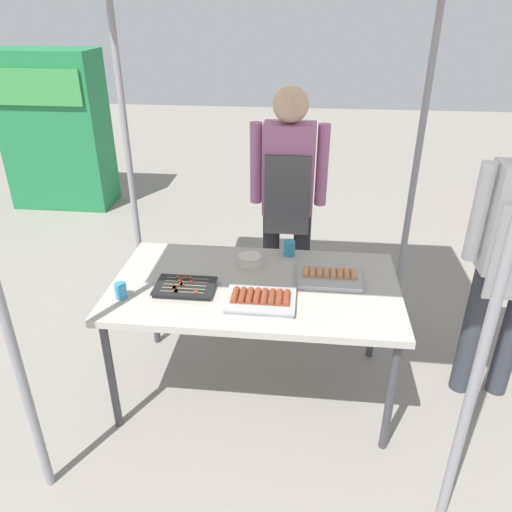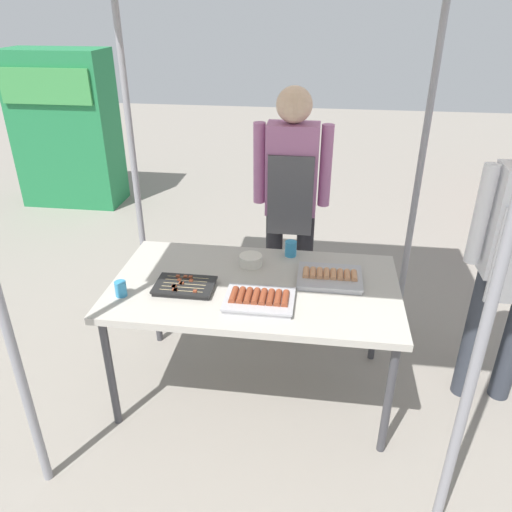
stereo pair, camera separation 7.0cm
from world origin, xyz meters
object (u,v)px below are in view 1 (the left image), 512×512
object	(u,v)px
neighbor_stall_left	(56,131)
tray_meat_skewers	(185,287)
tray_grilled_sausages	(329,276)
tray_pork_links	(261,299)
drink_cup_by_wok	(289,248)
condiment_bowl	(250,260)
vendor_woman	(288,190)
stall_table	(255,292)
drink_cup_near_edge	(121,291)

from	to	relation	value
neighbor_stall_left	tray_meat_skewers	bearing A→B (deg)	-54.14
tray_grilled_sausages	tray_pork_links	world-z (taller)	same
drink_cup_by_wok	condiment_bowl	bearing A→B (deg)	-145.71
tray_grilled_sausages	vendor_woman	size ratio (longest dim) A/B	0.21
stall_table	vendor_woman	xyz separation A→B (m)	(0.14, 0.83, 0.31)
tray_meat_skewers	condiment_bowl	world-z (taller)	condiment_bowl
tray_meat_skewers	tray_pork_links	size ratio (longest dim) A/B	0.89
stall_table	tray_meat_skewers	world-z (taller)	tray_meat_skewers
stall_table	tray_meat_skewers	distance (m)	0.39
tray_grilled_sausages	neighbor_stall_left	world-z (taller)	neighbor_stall_left
tray_meat_skewers	tray_pork_links	world-z (taller)	tray_pork_links
tray_pork_links	vendor_woman	xyz separation A→B (m)	(0.08, 1.02, 0.24)
stall_table	drink_cup_by_wok	size ratio (longest dim) A/B	16.78
condiment_bowl	drink_cup_near_edge	size ratio (longest dim) A/B	1.61
tray_pork_links	drink_cup_by_wok	distance (m)	0.58
tray_grilled_sausages	condiment_bowl	distance (m)	0.48
tray_meat_skewers	drink_cup_by_wok	size ratio (longest dim) A/B	3.40
stall_table	tray_pork_links	size ratio (longest dim) A/B	4.40
condiment_bowl	drink_cup_near_edge	xyz separation A→B (m)	(-0.64, -0.43, 0.01)
stall_table	neighbor_stall_left	distance (m)	3.87
tray_grilled_sausages	vendor_woman	distance (m)	0.82
condiment_bowl	drink_cup_by_wok	bearing A→B (deg)	34.29
tray_meat_skewers	vendor_woman	xyz separation A→B (m)	(0.51, 0.93, 0.24)
drink_cup_near_edge	drink_cup_by_wok	distance (m)	1.05
condiment_bowl	drink_cup_near_edge	distance (m)	0.77
tray_pork_links	condiment_bowl	xyz separation A→B (m)	(-0.10, 0.41, 0.01)
tray_grilled_sausages	neighbor_stall_left	distance (m)	4.08
neighbor_stall_left	drink_cup_near_edge	bearing A→B (deg)	-59.25
stall_table	drink_cup_by_wok	world-z (taller)	drink_cup_by_wok
tray_pork_links	drink_cup_near_edge	bearing A→B (deg)	-178.11
tray_meat_skewers	drink_cup_by_wok	xyz separation A→B (m)	(0.55, 0.48, 0.03)
drink_cup_by_wok	vendor_woman	xyz separation A→B (m)	(-0.04, 0.46, 0.21)
tray_grilled_sausages	drink_cup_near_edge	distance (m)	1.15
stall_table	drink_cup_by_wok	bearing A→B (deg)	65.14
drink_cup_by_wok	tray_meat_skewers	bearing A→B (deg)	-138.88
condiment_bowl	vendor_woman	distance (m)	0.68
condiment_bowl	tray_meat_skewers	bearing A→B (deg)	-134.76
tray_meat_skewers	drink_cup_near_edge	world-z (taller)	drink_cup_near_edge
drink_cup_near_edge	tray_pork_links	bearing A→B (deg)	1.89
tray_meat_skewers	drink_cup_near_edge	bearing A→B (deg)	-160.52
drink_cup_by_wok	stall_table	bearing A→B (deg)	-114.86
tray_grilled_sausages	vendor_woman	bearing A→B (deg)	110.77
tray_grilled_sausages	drink_cup_near_edge	size ratio (longest dim) A/B	4.28
stall_table	vendor_woman	distance (m)	0.90
condiment_bowl	drink_cup_by_wok	world-z (taller)	drink_cup_by_wok
drink_cup_near_edge	neighbor_stall_left	world-z (taller)	neighbor_stall_left
tray_grilled_sausages	neighbor_stall_left	bearing A→B (deg)	136.54
stall_table	tray_grilled_sausages	world-z (taller)	tray_grilled_sausages
drink_cup_by_wok	neighbor_stall_left	distance (m)	3.72
stall_table	tray_pork_links	xyz separation A→B (m)	(0.05, -0.19, 0.08)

